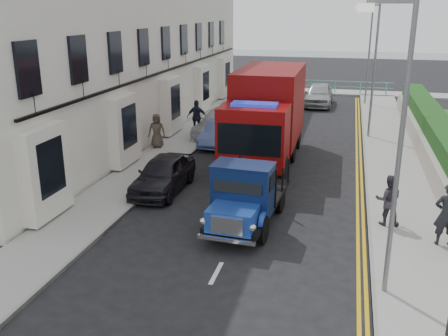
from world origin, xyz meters
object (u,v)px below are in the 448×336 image
at_px(lamp_mid, 372,64).
at_px(bedford_lorry, 244,200).
at_px(lamp_near, 395,138).
at_px(parked_car_front, 163,174).
at_px(pedestrian_east_near, 447,214).
at_px(lamp_far, 368,49).
at_px(red_lorry, 267,114).

bearing_deg(lamp_mid, bedford_lorry, -107.18).
bearing_deg(lamp_near, parked_car_front, 144.17).
bearing_deg(pedestrian_east_near, lamp_mid, -84.92).
bearing_deg(pedestrian_east_near, lamp_far, -88.57).
distance_m(lamp_far, pedestrian_east_near, 23.23).
bearing_deg(red_lorry, lamp_far, 73.08).
xyz_separation_m(lamp_far, parked_car_front, (-7.78, -20.38, -3.31)).
bearing_deg(lamp_near, lamp_mid, 90.00).
bearing_deg(bedford_lorry, lamp_far, 83.88).
relative_size(bedford_lorry, red_lorry, 0.60).
distance_m(lamp_near, lamp_mid, 16.00).
bearing_deg(pedestrian_east_near, red_lorry, -52.00).
distance_m(lamp_far, parked_car_front, 22.07).
height_order(red_lorry, parked_car_front, red_lorry).
bearing_deg(parked_car_front, lamp_mid, 53.70).
relative_size(lamp_near, parked_car_front, 1.74).
height_order(lamp_far, bedford_lorry, lamp_far).
relative_size(lamp_near, bedford_lorry, 1.47).
distance_m(lamp_near, bedford_lorry, 5.81).
xyz_separation_m(lamp_near, pedestrian_east_near, (1.92, 3.04, -2.92)).
bearing_deg(pedestrian_east_near, bedford_lorry, -2.23).
height_order(lamp_far, red_lorry, lamp_far).
height_order(lamp_near, pedestrian_east_near, lamp_near).
bearing_deg(pedestrian_east_near, lamp_near, 54.31).
bearing_deg(lamp_far, lamp_near, -90.00).
bearing_deg(lamp_mid, red_lorry, -129.58).
height_order(lamp_mid, bedford_lorry, lamp_mid).
relative_size(lamp_mid, bedford_lorry, 1.47).
height_order(lamp_mid, pedestrian_east_near, lamp_mid).
height_order(parked_car_front, pedestrian_east_near, pedestrian_east_near).
xyz_separation_m(lamp_mid, lamp_far, (0.00, 10.00, 0.00)).
xyz_separation_m(lamp_far, bedford_lorry, (-4.04, -23.08, -2.99)).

